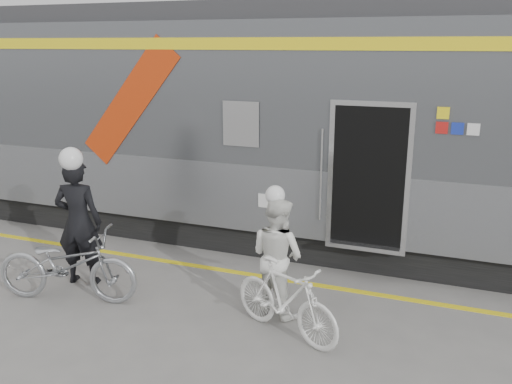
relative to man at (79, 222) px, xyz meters
The scene contains 9 objects.
ground 2.94m from the man, 21.53° to the right, with size 90.00×90.00×0.00m, color slate.
train 3.76m from the man, 61.98° to the left, with size 24.00×3.17×4.10m.
safety_strip 2.97m from the man, 23.60° to the left, with size 24.00×0.12×0.01m, color yellow.
man is the anchor object (origin of this frame).
bicycle_left 0.72m from the man, 70.02° to the right, with size 0.69×1.98×1.04m, color #979A9E.
woman 3.01m from the man, ahead, with size 0.77×0.60×1.58m, color white.
bicycle_right 3.35m from the man, ahead, with size 0.45×1.59×0.96m, color white.
helmet_man 1.11m from the man, ahead, with size 0.33×0.33×0.33m, color white.
helmet_woman 3.10m from the man, ahead, with size 0.25×0.25×0.25m, color white.
Camera 1 is at (2.50, -5.04, 3.46)m, focal length 38.00 mm.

